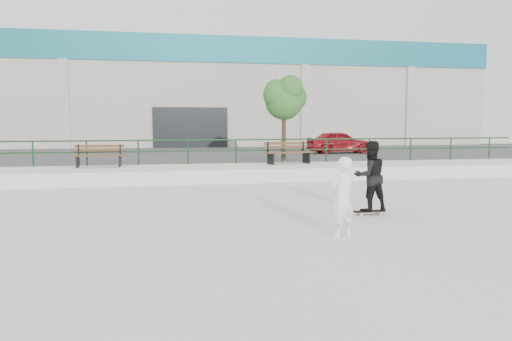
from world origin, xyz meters
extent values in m
plane|color=beige|center=(0.00, 0.00, 0.00)|extent=(120.00, 120.00, 0.00)
cube|color=silver|center=(0.00, 9.50, 0.25)|extent=(30.00, 3.00, 0.50)
cube|color=#3F3F3F|center=(0.00, 18.00, 0.25)|extent=(60.00, 14.00, 0.50)
cylinder|color=#153B1B|center=(0.00, 10.80, 1.50)|extent=(28.00, 0.06, 0.06)
cylinder|color=#153B1B|center=(0.00, 10.80, 1.05)|extent=(28.00, 0.05, 0.05)
cylinder|color=#153B1B|center=(-7.00, 10.80, 1.00)|extent=(0.06, 0.06, 1.00)
cylinder|color=#153B1B|center=(-5.00, 10.80, 1.00)|extent=(0.06, 0.06, 1.00)
cylinder|color=#153B1B|center=(-3.00, 10.80, 1.00)|extent=(0.06, 0.06, 1.00)
cylinder|color=#153B1B|center=(-1.00, 10.80, 1.00)|extent=(0.06, 0.06, 1.00)
cylinder|color=#153B1B|center=(1.00, 10.80, 1.00)|extent=(0.06, 0.06, 1.00)
cylinder|color=#153B1B|center=(3.00, 10.80, 1.00)|extent=(0.06, 0.06, 1.00)
cylinder|color=#153B1B|center=(5.00, 10.80, 1.00)|extent=(0.06, 0.06, 1.00)
cylinder|color=#153B1B|center=(7.00, 10.80, 1.00)|extent=(0.06, 0.06, 1.00)
cylinder|color=#153B1B|center=(9.00, 10.80, 1.00)|extent=(0.06, 0.06, 1.00)
cylinder|color=#153B1B|center=(11.00, 10.80, 1.00)|extent=(0.06, 0.06, 1.00)
cylinder|color=#153B1B|center=(13.00, 10.80, 1.00)|extent=(0.06, 0.06, 1.00)
cube|color=beige|center=(0.00, 32.00, 4.00)|extent=(44.00, 16.00, 8.00)
cube|color=#176775|center=(0.00, 32.00, 7.10)|extent=(44.20, 16.20, 1.80)
cube|color=black|center=(0.00, 23.95, 1.60)|extent=(5.00, 0.15, 3.20)
cube|color=beige|center=(-8.00, 23.90, 3.10)|extent=(0.60, 0.25, 6.20)
cube|color=beige|center=(8.00, 23.90, 3.10)|extent=(0.60, 0.25, 6.20)
cube|color=beige|center=(16.00, 23.90, 3.10)|extent=(0.60, 0.25, 6.20)
cube|color=brown|center=(-4.48, 10.01, 0.95)|extent=(1.90, 0.16, 0.04)
cube|color=brown|center=(-4.48, 10.20, 0.95)|extent=(1.90, 0.16, 0.04)
cube|color=brown|center=(-4.47, 10.39, 0.95)|extent=(1.90, 0.16, 0.04)
cube|color=brown|center=(-4.47, 10.47, 1.15)|extent=(1.90, 0.08, 0.11)
cube|color=brown|center=(-4.47, 10.47, 1.30)|extent=(1.90, 0.08, 0.11)
cube|color=black|center=(-5.27, 10.21, 0.72)|extent=(0.07, 0.53, 0.44)
cube|color=black|center=(-5.26, 10.49, 1.15)|extent=(0.06, 0.05, 0.44)
cube|color=black|center=(-3.69, 10.19, 0.72)|extent=(0.07, 0.53, 0.44)
cube|color=black|center=(-3.68, 10.46, 1.15)|extent=(0.06, 0.05, 0.44)
cube|color=brown|center=(3.18, 10.00, 0.98)|extent=(1.99, 0.55, 0.04)
cube|color=brown|center=(3.14, 10.20, 0.98)|extent=(1.99, 0.55, 0.04)
cube|color=brown|center=(3.10, 10.40, 0.98)|extent=(1.99, 0.55, 0.04)
cube|color=brown|center=(3.08, 10.48, 1.19)|extent=(1.97, 0.46, 0.11)
cube|color=brown|center=(3.08, 10.48, 1.35)|extent=(1.97, 0.46, 0.11)
cube|color=black|center=(2.32, 10.03, 0.73)|extent=(0.18, 0.56, 0.47)
cube|color=black|center=(2.26, 10.31, 1.19)|extent=(0.08, 0.07, 0.47)
cube|color=black|center=(3.95, 10.37, 0.73)|extent=(0.18, 0.56, 0.47)
cube|color=black|center=(3.89, 10.66, 1.19)|extent=(0.08, 0.07, 0.47)
cylinder|color=#4C3A26|center=(3.50, 12.45, 1.65)|extent=(0.19, 0.19, 2.31)
sphere|color=#246224|center=(3.50, 12.45, 3.19)|extent=(1.73, 1.73, 1.73)
sphere|color=#246224|center=(3.98, 12.74, 3.39)|extent=(1.35, 1.35, 1.35)
sphere|color=#246224|center=(3.12, 12.26, 3.48)|extent=(1.25, 1.25, 1.25)
sphere|color=#246224|center=(3.69, 12.06, 3.77)|extent=(1.15, 1.15, 1.15)
sphere|color=#246224|center=(3.21, 12.83, 3.68)|extent=(1.06, 1.06, 1.06)
imported|color=maroon|center=(7.71, 16.36, 1.12)|extent=(3.65, 1.54, 1.23)
cube|color=black|center=(2.81, 1.38, 0.09)|extent=(0.79, 0.24, 0.02)
cube|color=brown|center=(2.81, 1.38, 0.07)|extent=(0.79, 0.24, 0.01)
cube|color=#9C9BA0|center=(2.55, 1.37, 0.04)|extent=(0.07, 0.16, 0.03)
cube|color=#9C9BA0|center=(3.07, 1.39, 0.04)|extent=(0.07, 0.16, 0.03)
cylinder|color=#F4EDCB|center=(2.56, 1.27, 0.03)|extent=(0.06, 0.03, 0.06)
cylinder|color=#F4EDCB|center=(2.55, 1.46, 0.03)|extent=(0.06, 0.03, 0.06)
cylinder|color=#F4EDCB|center=(3.08, 1.30, 0.03)|extent=(0.06, 0.03, 0.06)
cylinder|color=#F4EDCB|center=(3.07, 1.49, 0.03)|extent=(0.06, 0.03, 0.06)
imported|color=black|center=(2.81, 1.38, 0.95)|extent=(0.88, 0.72, 1.71)
imported|color=white|center=(1.28, -0.77, 0.80)|extent=(0.69, 0.58, 1.59)
camera|label=1|loc=(-2.28, -9.90, 2.29)|focal=35.00mm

